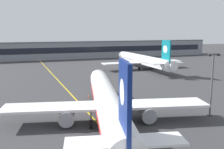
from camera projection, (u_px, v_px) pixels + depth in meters
name	position (u px, v px, depth m)	size (l,w,h in m)	color
taxiway_centreline	(76.00, 100.00, 52.92)	(0.30, 180.00, 0.01)	yellow
airliner_foreground	(107.00, 102.00, 39.08)	(32.28, 41.13, 11.65)	white
airliner_background	(143.00, 60.00, 94.01)	(31.14, 40.23, 11.31)	white
apron_lamp_post	(212.00, 83.00, 42.35)	(2.24, 0.90, 10.63)	#515156
safety_cone_by_nose_gear	(89.00, 95.00, 55.44)	(0.44, 0.44, 0.55)	orange
terminal_building	(63.00, 50.00, 130.29)	(163.42, 12.40, 8.87)	gray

